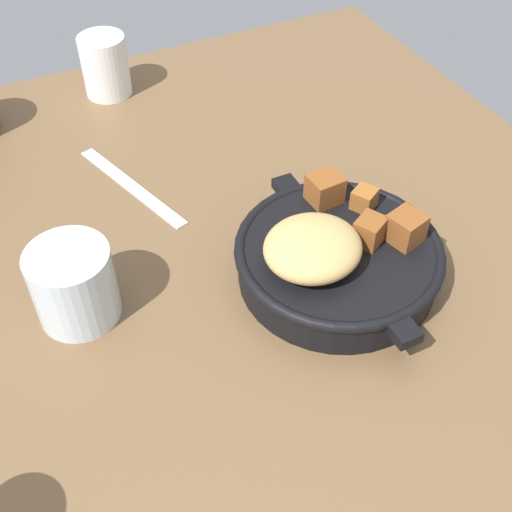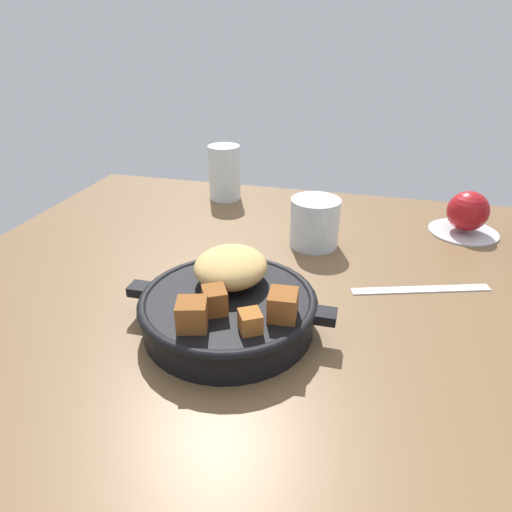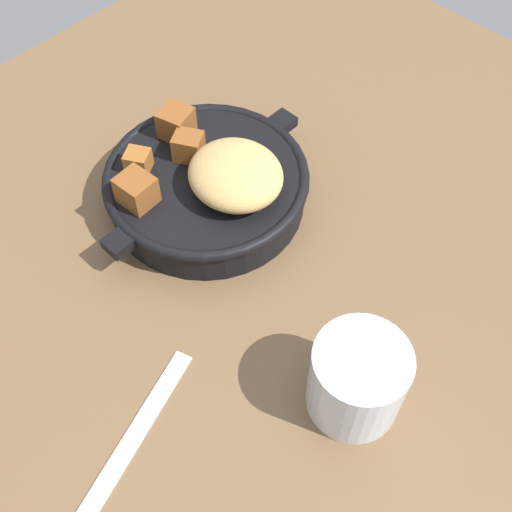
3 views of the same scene
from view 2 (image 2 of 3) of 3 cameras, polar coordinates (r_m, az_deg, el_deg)
ground_plane at (r=61.85cm, az=2.06°, el=-5.89°), size 100.16×87.50×2.40cm
cast_iron_skillet at (r=53.75cm, az=-3.48°, el=-6.09°), size 25.49×21.22×8.43cm
saucer_plate at (r=87.03cm, az=24.96°, el=2.92°), size 11.75×11.75×0.60cm
red_apple at (r=85.69cm, az=25.45°, el=5.20°), size 6.93×6.93×6.93cm
butter_knife at (r=66.14cm, az=20.32°, el=-3.96°), size 19.01×7.46×0.36cm
water_glass_tall at (r=93.78cm, az=-4.04°, el=10.59°), size 6.53×6.53×11.06cm
water_glass_short at (r=73.67cm, az=7.50°, el=4.27°), size 8.06×8.06×8.00cm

